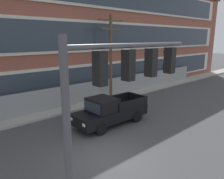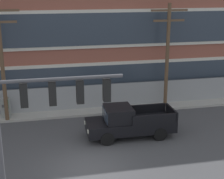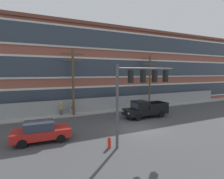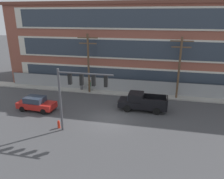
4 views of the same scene
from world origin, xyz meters
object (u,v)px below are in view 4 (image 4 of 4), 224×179
object	(u,v)px
traffic_signal_mast	(77,87)
utility_pole_midblock	(179,65)
electrical_cabinet	(90,87)
sedan_red	(36,103)
utility_pole_near_corner	(88,61)
pedestrian_near_cabinet	(90,85)
fire_hydrant	(59,124)
pedestrian_by_fence	(81,84)
pickup_truck_black	(142,102)

from	to	relation	value
traffic_signal_mast	utility_pole_midblock	xyz separation A→B (m)	(9.01, 10.42, -0.00)
electrical_cabinet	sedan_red	bearing A→B (deg)	-118.90
utility_pole_near_corner	pedestrian_near_cabinet	size ratio (longest dim) A/B	4.65
fire_hydrant	pedestrian_by_fence	bearing A→B (deg)	98.50
pickup_truck_black	electrical_cabinet	distance (m)	8.72
utility_pole_near_corner	fire_hydrant	xyz separation A→B (m)	(0.20, -9.82, -4.02)
traffic_signal_mast	utility_pole_near_corner	bearing A→B (deg)	103.17
sedan_red	fire_hydrant	bearing A→B (deg)	-37.56
pedestrian_by_fence	pedestrian_near_cabinet	bearing A→B (deg)	-8.57
traffic_signal_mast	pedestrian_near_cabinet	xyz separation A→B (m)	(-2.36, 10.52, -3.34)
utility_pole_near_corner	fire_hydrant	bearing A→B (deg)	-88.83
sedan_red	electrical_cabinet	size ratio (longest dim) A/B	2.87
traffic_signal_mast	utility_pole_midblock	world-z (taller)	utility_pole_midblock
pickup_truck_black	sedan_red	distance (m)	11.67
electrical_cabinet	fire_hydrant	size ratio (longest dim) A/B	1.89
sedan_red	fire_hydrant	world-z (taller)	sedan_red
sedan_red	utility_pole_near_corner	xyz separation A→B (m)	(4.00, 6.59, 3.61)
sedan_red	electrical_cabinet	xyz separation A→B (m)	(3.91, 7.08, -0.06)
traffic_signal_mast	sedan_red	xyz separation A→B (m)	(-6.35, 3.47, -3.52)
electrical_cabinet	pedestrian_by_fence	world-z (taller)	pedestrian_by_fence
sedan_red	pedestrian_near_cabinet	world-z (taller)	pedestrian_near_cabinet
pedestrian_near_cabinet	pedestrian_by_fence	distance (m)	1.37
electrical_cabinet	fire_hydrant	world-z (taller)	electrical_cabinet
utility_pole_midblock	pedestrian_near_cabinet	distance (m)	11.86
traffic_signal_mast	utility_pole_near_corner	distance (m)	10.33
pedestrian_near_cabinet	pickup_truck_black	bearing A→B (deg)	-31.12
traffic_signal_mast	pedestrian_near_cabinet	world-z (taller)	traffic_signal_mast
sedan_red	utility_pole_near_corner	distance (m)	8.51
sedan_red	electrical_cabinet	world-z (taller)	sedan_red
pedestrian_near_cabinet	pedestrian_by_fence	size ratio (longest dim) A/B	1.00
pickup_truck_black	fire_hydrant	world-z (taller)	pickup_truck_black
pedestrian_by_fence	sedan_red	bearing A→B (deg)	-109.95
pickup_truck_black	utility_pole_midblock	bearing A→B (deg)	47.60
sedan_red	fire_hydrant	xyz separation A→B (m)	(4.20, -3.23, -0.42)
pedestrian_near_cabinet	traffic_signal_mast	bearing A→B (deg)	-77.34
utility_pole_midblock	pedestrian_near_cabinet	xyz separation A→B (m)	(-11.38, 0.10, -3.34)
traffic_signal_mast	electrical_cabinet	distance (m)	11.40
sedan_red	pedestrian_near_cabinet	bearing A→B (deg)	60.50
pickup_truck_black	sedan_red	xyz separation A→B (m)	(-11.38, -2.59, -0.14)
sedan_red	utility_pole_midblock	xyz separation A→B (m)	(15.37, 6.95, 3.51)
utility_pole_near_corner	traffic_signal_mast	bearing A→B (deg)	-76.83
sedan_red	utility_pole_midblock	bearing A→B (deg)	24.34
pedestrian_near_cabinet	pedestrian_by_fence	bearing A→B (deg)	171.43
sedan_red	utility_pole_near_corner	bearing A→B (deg)	58.76
pedestrian_by_fence	utility_pole_midblock	bearing A→B (deg)	-1.37
traffic_signal_mast	electrical_cabinet	size ratio (longest dim) A/B	3.94
utility_pole_midblock	pedestrian_near_cabinet	world-z (taller)	utility_pole_midblock
fire_hydrant	pedestrian_near_cabinet	bearing A→B (deg)	91.17
traffic_signal_mast	sedan_red	world-z (taller)	traffic_signal_mast
utility_pole_midblock	electrical_cabinet	size ratio (longest dim) A/B	5.21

